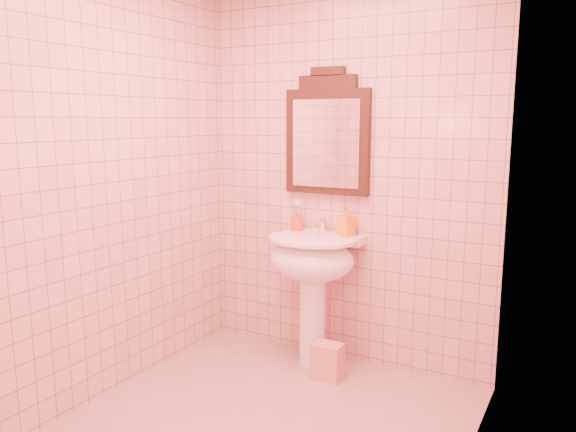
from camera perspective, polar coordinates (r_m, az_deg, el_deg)
The scene contains 8 objects.
floor at distance 3.13m, azimuth -3.20°, elevation -21.10°, with size 2.20×2.20×0.00m, color tan.
back_wall at distance 3.68m, azimuth 5.83°, elevation 4.19°, with size 2.00×0.02×2.50m, color #E1A89D.
pedestal_sink at distance 3.63m, azimuth 2.48°, elevation -5.30°, with size 0.58×0.58×0.86m.
faucet at distance 3.69m, azimuth 3.46°, elevation -0.93°, with size 0.04×0.16×0.11m.
mirror at distance 3.69m, azimuth 4.00°, elevation 8.09°, with size 0.58×0.06×0.82m.
toothbrush_cup at distance 3.78m, azimuth 0.91°, elevation -0.73°, with size 0.08×0.08×0.18m.
soap_dispenser at distance 3.63m, azimuth 5.93°, elevation -0.54°, with size 0.09×0.09×0.19m, color orange.
towel at distance 3.63m, azimuth 3.99°, elevation -14.50°, with size 0.19×0.13×0.23m, color #E29D85.
Camera 1 is at (1.45, -2.26, 1.61)m, focal length 35.00 mm.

